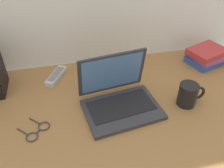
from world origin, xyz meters
The scene contains 6 objects.
desk centered at (0.00, 0.00, 0.01)m, with size 1.60×0.76×0.03m.
laptop centered at (0.06, 0.00, 0.08)m, with size 0.34×0.30×0.22m.
coffee_mug centered at (0.36, -0.06, 0.08)m, with size 0.12×0.08×0.10m.
remote_control_near centered at (-0.19, 0.26, 0.04)m, with size 0.12×0.16×0.02m.
eyeglasses centered at (-0.28, -0.08, 0.03)m, with size 0.14×0.14×0.01m.
book_stack centered at (0.60, 0.23, 0.07)m, with size 0.22×0.19×0.08m.
Camera 1 is at (-0.14, -0.75, 0.75)m, focal length 38.80 mm.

